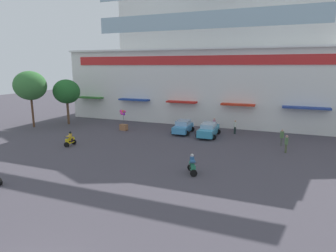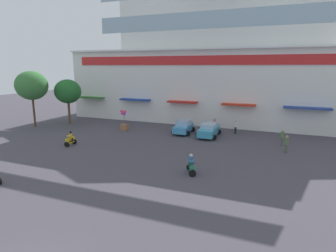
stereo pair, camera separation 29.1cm
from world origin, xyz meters
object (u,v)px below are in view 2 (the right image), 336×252
parked_car_0 (183,127)px  pedestrian_1 (287,143)px  pedestrian_3 (236,126)px  pedestrian_2 (215,123)px  parked_car_1 (209,130)px  plaza_tree_0 (31,86)px  scooter_rider_5 (191,166)px  scooter_rider_4 (70,140)px  pedestrian_4 (282,137)px  balloon_vendor_cart (124,121)px  plaza_tree_2 (68,92)px

parked_car_0 → pedestrian_1: size_ratio=2.30×
pedestrian_3 → pedestrian_2: bearing=166.4°
parked_car_1 → pedestrian_2: bearing=90.5°
plaza_tree_0 → pedestrian_3: plaza_tree_0 is taller
scooter_rider_5 → scooter_rider_4: bearing=168.3°
parked_car_0 → pedestrian_1: (11.29, -3.98, 0.20)m
pedestrian_1 → pedestrian_4: size_ratio=1.02×
scooter_rider_4 → pedestrian_3: bearing=37.6°
parked_car_1 → pedestrian_4: pedestrian_4 is taller
pedestrian_2 → balloon_vendor_cart: (-10.58, -3.74, 0.26)m
pedestrian_2 → pedestrian_4: pedestrian_4 is taller
scooter_rider_5 → pedestrian_2: pedestrian_2 is taller
pedestrian_4 → pedestrian_1: bearing=-81.4°
balloon_vendor_cart → pedestrian_3: bearing=13.3°
plaza_tree_2 → pedestrian_3: size_ratio=3.74×
plaza_tree_0 → plaza_tree_2: size_ratio=1.19×
pedestrian_1 → pedestrian_3: bearing=132.8°
parked_car_1 → pedestrian_1: (8.10, -3.56, 0.20)m
scooter_rider_4 → pedestrian_1: size_ratio=0.87×
parked_car_1 → pedestrian_3: pedestrian_3 is taller
pedestrian_2 → balloon_vendor_cart: balloon_vendor_cart is taller
plaza_tree_2 → pedestrian_4: size_ratio=3.68×
parked_car_0 → pedestrian_2: 4.10m
pedestrian_3 → balloon_vendor_cart: 13.56m
plaza_tree_2 → balloon_vendor_cart: size_ratio=2.36×
scooter_rider_5 → pedestrian_1: 10.42m
pedestrian_1 → balloon_vendor_cart: bearing=171.4°
parked_car_0 → pedestrian_3: 6.12m
pedestrian_2 → pedestrian_1: bearing=-39.0°
plaza_tree_2 → scooter_rider_5: plaza_tree_2 is taller
scooter_rider_4 → scooter_rider_5: 13.83m
plaza_tree_0 → scooter_rider_5: size_ratio=4.83×
scooter_rider_5 → pedestrian_2: (-1.56, 14.66, 0.33)m
plaza_tree_0 → balloon_vendor_cart: size_ratio=2.81×
pedestrian_3 → pedestrian_4: bearing=-34.0°
plaza_tree_2 → scooter_rider_4: size_ratio=4.18×
pedestrian_3 → parked_car_1: bearing=-137.5°
parked_car_1 → balloon_vendor_cart: (-10.60, -0.73, 0.43)m
pedestrian_1 → scooter_rider_4: bearing=-165.3°
plaza_tree_2 → scooter_rider_4: bearing=-49.0°
pedestrian_4 → balloon_vendor_cart: 18.33m
scooter_rider_5 → balloon_vendor_cart: 16.34m
scooter_rider_5 → pedestrian_3: pedestrian_3 is taller
scooter_rider_4 → pedestrian_1: pedestrian_1 is taller
pedestrian_2 → parked_car_1: bearing=-89.5°
scooter_rider_4 → balloon_vendor_cart: 8.26m
plaza_tree_0 → parked_car_1: plaza_tree_0 is taller
parked_car_0 → scooter_rider_5: bearing=-68.6°
parked_car_0 → pedestrian_4: bearing=-7.8°
scooter_rider_5 → pedestrian_4: 12.25m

